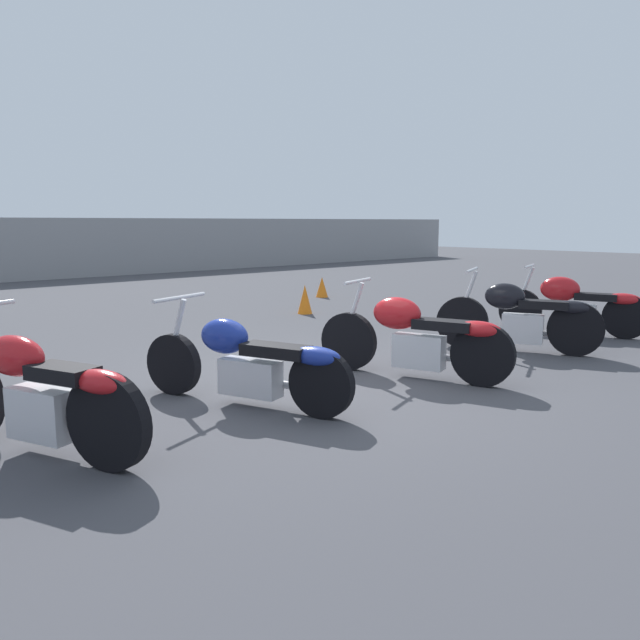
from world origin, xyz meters
The scene contains 8 objects.
ground_plane centered at (0.00, 0.00, 0.00)m, with size 60.00×60.00×0.00m, color #424247.
motorcycle_slot_1 centered at (-2.75, -0.14, 0.44)m, with size 0.97×1.93×1.02m.
motorcycle_slot_2 centered at (-0.98, -0.17, 0.40)m, with size 0.99×2.05×0.94m.
motorcycle_slot_3 centered at (0.90, -0.53, 0.44)m, with size 0.90×2.02×1.00m.
motorcycle_slot_4 centered at (2.91, -0.56, 0.45)m, with size 1.06×1.88×1.03m.
motorcycle_slot_5 centered at (4.57, -0.45, 0.44)m, with size 0.91×1.97×0.99m.
traffic_cone_near centered at (4.97, 5.34, 0.22)m, with size 0.27×0.27×0.44m.
traffic_cone_far centered at (3.08, 3.73, 0.26)m, with size 0.26×0.26×0.51m.
Camera 1 is at (-4.12, -4.55, 1.61)m, focal length 35.00 mm.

